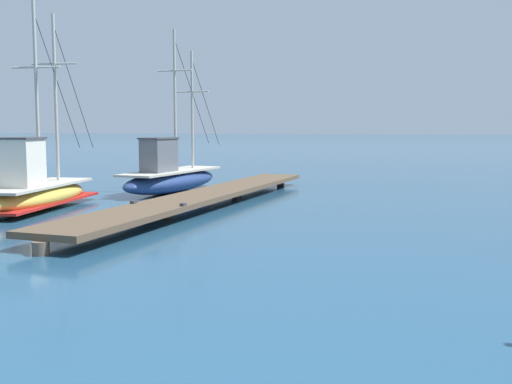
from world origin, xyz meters
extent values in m
cube|color=brown|center=(-6.44, 17.32, 0.37)|extent=(3.11, 16.86, 0.16)
cylinder|color=brown|center=(-7.09, 8.95, 0.15)|extent=(0.36, 0.36, 0.29)
cylinder|color=brown|center=(-6.66, 14.53, 0.15)|extent=(0.36, 0.36, 0.29)
cylinder|color=brown|center=(-6.22, 20.10, 0.15)|extent=(0.36, 0.36, 0.29)
cylinder|color=brown|center=(-5.78, 25.68, 0.15)|extent=(0.36, 0.36, 0.29)
cube|color=#333338|center=(-7.50, 14.03, 0.49)|extent=(0.14, 0.21, 0.08)
cube|color=#333338|center=(-5.90, 13.91, 0.49)|extent=(0.14, 0.21, 0.08)
ellipsoid|color=gold|center=(-11.55, 15.16, 0.40)|extent=(2.51, 5.97, 0.81)
cube|color=#B2AD9E|center=(-11.55, 15.16, 0.77)|extent=(2.22, 5.36, 0.08)
cube|color=#B21E19|center=(-11.55, 15.16, 0.22)|extent=(2.51, 5.85, 0.08)
cube|color=silver|center=(-11.45, 14.30, 1.55)|extent=(1.22, 1.33, 1.48)
cube|color=#3D3D42|center=(-11.45, 14.30, 2.32)|extent=(1.31, 1.43, 0.06)
cylinder|color=#B2ADA3|center=(-11.58, 15.45, 3.75)|extent=(0.11, 0.11, 5.88)
cylinder|color=#B2ADA3|center=(-11.58, 15.45, 4.58)|extent=(1.65, 0.25, 0.06)
cylinder|color=#333338|center=(-11.77, 17.03, 4.04)|extent=(0.38, 3.04, 4.35)
cylinder|color=#B2ADA3|center=(-11.74, 16.74, 3.66)|extent=(0.11, 0.11, 5.70)
cylinder|color=#B2ADA3|center=(-11.74, 16.74, 4.82)|extent=(1.65, 0.25, 0.06)
cylinder|color=#333338|center=(-11.91, 18.27, 3.94)|extent=(0.37, 2.95, 4.22)
ellipsoid|color=navy|center=(-9.24, 20.96, 0.45)|extent=(2.58, 6.62, 0.90)
cube|color=#B2AD9E|center=(-9.24, 20.96, 0.86)|extent=(2.28, 5.95, 0.08)
cube|color=#565B66|center=(-9.37, 20.00, 1.54)|extent=(1.02, 1.65, 1.29)
cube|color=#3D3D42|center=(-9.37, 20.00, 2.22)|extent=(1.10, 1.79, 0.06)
cylinder|color=#B2ADA3|center=(-9.20, 21.28, 3.73)|extent=(0.11, 0.11, 5.66)
cylinder|color=#B2ADA3|center=(-9.20, 21.28, 4.92)|extent=(1.58, 0.26, 0.06)
cylinder|color=#333338|center=(-9.01, 22.79, 4.01)|extent=(0.40, 2.92, 4.18)
cylinder|color=#B2ADA3|center=(-9.02, 22.72, 3.38)|extent=(0.11, 0.11, 4.96)
cylinder|color=#B2ADA3|center=(-9.02, 22.72, 4.15)|extent=(1.58, 0.26, 0.06)
cylinder|color=#333338|center=(-8.85, 24.04, 3.63)|extent=(0.35, 2.56, 3.67)
camera|label=1|loc=(0.55, -1.95, 2.69)|focal=42.73mm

